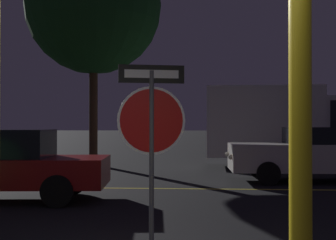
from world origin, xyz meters
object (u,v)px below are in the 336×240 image
yellow_pole_right (300,133)px  passing_car_3 (318,154)px  stop_sign (152,121)px  passing_car_2 (2,165)px  delivery_truck (300,123)px  tree_0 (94,6)px

yellow_pole_right → passing_car_3: size_ratio=0.62×
stop_sign → passing_car_2: size_ratio=0.50×
stop_sign → delivery_truck: size_ratio=0.35×
delivery_truck → yellow_pole_right: bearing=-10.0°
yellow_pole_right → passing_car_3: bearing=75.2°
passing_car_2 → stop_sign: bearing=-141.1°
tree_0 → delivery_truck: bearing=-4.3°
passing_car_3 → passing_car_2: bearing=115.5°
stop_sign → yellow_pole_right: (1.22, -2.55, -0.10)m
stop_sign → passing_car_3: stop_sign is taller
passing_car_2 → delivery_truck: size_ratio=0.69×
stop_sign → tree_0: (-3.38, 11.84, 4.46)m
passing_car_2 → tree_0: (-0.02, 8.33, 5.32)m
passing_car_3 → delivery_truck: (0.44, 4.22, 0.84)m
delivery_truck → tree_0: tree_0 is taller
stop_sign → delivery_truck: bearing=56.4°
passing_car_2 → passing_car_3: passing_car_3 is taller
yellow_pole_right → delivery_truck: size_ratio=0.45×
stop_sign → tree_0: size_ratio=0.26×
delivery_truck → passing_car_3: bearing=-3.8°
stop_sign → tree_0: tree_0 is taller
yellow_pole_right → passing_car_2: (-4.59, 6.06, -0.76)m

